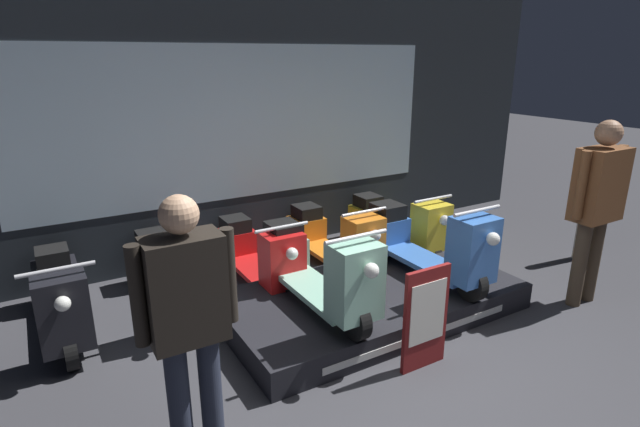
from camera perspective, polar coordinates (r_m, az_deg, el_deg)
ground_plane at (r=3.80m, az=11.62°, el=-19.71°), size 30.00×30.00×0.00m
shop_wall_back at (r=5.78m, az=-9.00°, el=10.67°), size 8.92×0.09×3.20m
display_platform at (r=4.69m, az=5.93°, el=-9.86°), size 2.70×1.39×0.24m
scooter_display_left at (r=4.19m, az=-0.51°, el=-6.50°), size 0.52×1.61×0.83m
scooter_display_right at (r=4.86m, az=11.98°, el=-3.37°), size 0.52×1.61×0.83m
scooter_backrow_0 at (r=4.80m, az=-27.54°, el=-8.53°), size 0.52×1.61×0.83m
scooter_backrow_1 at (r=4.89m, az=-16.95°, el=-6.72°), size 0.52×1.61×0.83m
scooter_backrow_2 at (r=5.14m, az=-7.14°, el=-4.82°), size 0.52×1.61×0.83m
scooter_backrow_3 at (r=5.53m, az=1.47°, el=-3.02°), size 0.52×1.61×0.83m
scooter_backrow_4 at (r=6.03m, az=8.78°, el=-1.44°), size 0.52×1.61×0.83m
person_left_browsing at (r=2.87m, az=-14.88°, el=-10.87°), size 0.58×0.23×1.61m
person_right_browsing at (r=5.18m, az=29.14°, el=1.64°), size 0.63×0.27×1.75m
price_sign_board at (r=3.87m, az=11.98°, el=-11.64°), size 0.41×0.04×0.82m
street_bollard at (r=6.45m, az=27.93°, el=-0.15°), size 0.11×0.11×1.07m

